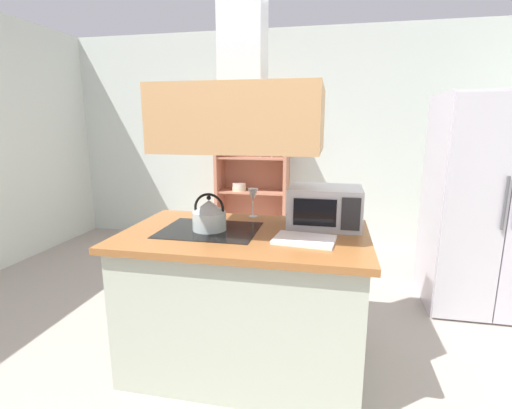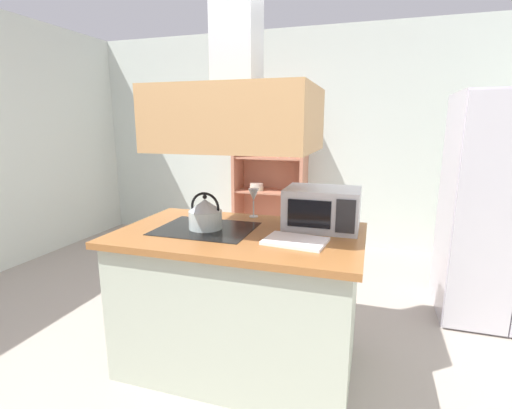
{
  "view_description": "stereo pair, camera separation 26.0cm",
  "coord_description": "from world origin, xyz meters",
  "views": [
    {
      "loc": [
        0.54,
        -1.9,
        1.56
      ],
      "look_at": [
        0.02,
        0.6,
        1.0
      ],
      "focal_mm": 26.11,
      "sensor_mm": 36.0,
      "label": 1
    },
    {
      "loc": [
        0.79,
        -1.83,
        1.56
      ],
      "look_at": [
        0.02,
        0.6,
        1.0
      ],
      "focal_mm": 26.11,
      "sensor_mm": 36.0,
      "label": 2
    }
  ],
  "objects": [
    {
      "name": "cutting_board",
      "position": [
        0.4,
        0.14,
        0.91
      ],
      "size": [
        0.37,
        0.28,
        0.02
      ],
      "primitive_type": "cube",
      "rotation": [
        0.0,
        0.0,
        -0.12
      ],
      "color": "white",
      "rests_on": "kitchen_island"
    },
    {
      "name": "wine_glass_on_counter",
      "position": [
        -0.01,
        0.63,
        1.05
      ],
      "size": [
        0.08,
        0.08,
        0.21
      ],
      "color": "silver",
      "rests_on": "kitchen_island"
    },
    {
      "name": "kettle",
      "position": [
        -0.2,
        0.25,
        1.0
      ],
      "size": [
        0.21,
        0.21,
        0.23
      ],
      "color": "#B3C4C2",
      "rests_on": "kitchen_island"
    },
    {
      "name": "range_hood",
      "position": [
        0.02,
        0.25,
        1.7
      ],
      "size": [
        0.9,
        0.7,
        1.3
      ],
      "color": "tan"
    },
    {
      "name": "microwave",
      "position": [
        0.5,
        0.48,
        1.03
      ],
      "size": [
        0.46,
        0.35,
        0.26
      ],
      "color": "#B7BABF",
      "rests_on": "kitchen_island"
    },
    {
      "name": "ground_plane",
      "position": [
        0.0,
        0.0,
        0.0
      ],
      "size": [
        7.8,
        7.8,
        0.0
      ],
      "primitive_type": "plane",
      "color": "#A2968B"
    },
    {
      "name": "wall_back",
      "position": [
        0.0,
        3.0,
        1.35
      ],
      "size": [
        6.0,
        0.12,
        2.7
      ],
      "primitive_type": "cube",
      "color": "silver",
      "rests_on": "ground"
    },
    {
      "name": "refrigerator",
      "position": [
        1.82,
        1.45,
        0.9
      ],
      "size": [
        0.9,
        0.77,
        1.79
      ],
      "color": "silver",
      "rests_on": "ground"
    },
    {
      "name": "dish_cabinet",
      "position": [
        -0.46,
        2.78,
        0.77
      ],
      "size": [
        0.92,
        0.4,
        1.74
      ],
      "color": "#BE7559",
      "rests_on": "ground"
    },
    {
      "name": "kitchen_island",
      "position": [
        0.02,
        0.25,
        0.45
      ],
      "size": [
        1.51,
        0.92,
        0.9
      ],
      "color": "#ADB7A1",
      "rests_on": "ground"
    }
  ]
}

